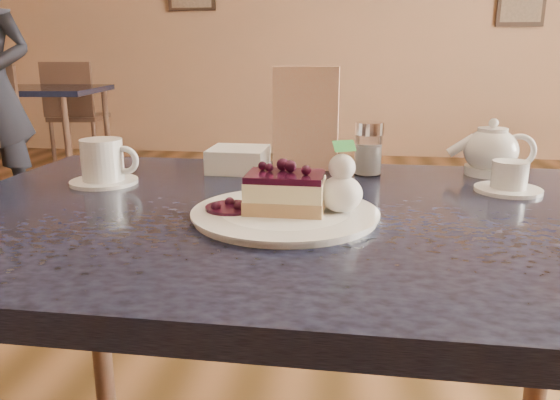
# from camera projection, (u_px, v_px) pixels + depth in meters

# --- Properties ---
(main_table) EXTENTS (1.32, 0.90, 0.81)m
(main_table) POSITION_uv_depth(u_px,v_px,m) (289.00, 254.00, 0.99)
(main_table) COLOR #1D203A
(main_table) RESTS_ON ground
(dessert_plate) EXTENTS (0.31, 0.31, 0.01)m
(dessert_plate) POSITION_uv_depth(u_px,v_px,m) (285.00, 214.00, 0.92)
(dessert_plate) COLOR white
(dessert_plate) RESTS_ON main_table
(cheesecake_slice) EXTENTS (0.13, 0.10, 0.07)m
(cheesecake_slice) POSITION_uv_depth(u_px,v_px,m) (285.00, 193.00, 0.91)
(cheesecake_slice) COLOR tan
(cheesecake_slice) RESTS_ON dessert_plate
(whipped_cream) EXTENTS (0.07, 0.07, 0.06)m
(whipped_cream) POSITION_uv_depth(u_px,v_px,m) (341.00, 194.00, 0.91)
(whipped_cream) COLOR white
(whipped_cream) RESTS_ON dessert_plate
(berry_sauce) EXTENTS (0.09, 0.09, 0.01)m
(berry_sauce) POSITION_uv_depth(u_px,v_px,m) (231.00, 208.00, 0.92)
(berry_sauce) COLOR black
(berry_sauce) RESTS_ON dessert_plate
(coffee_set) EXTENTS (0.15, 0.14, 0.09)m
(coffee_set) POSITION_uv_depth(u_px,v_px,m) (104.00, 164.00, 1.15)
(coffee_set) COLOR white
(coffee_set) RESTS_ON main_table
(tea_set) EXTENTS (0.18, 0.28, 0.11)m
(tea_set) POSITION_uv_depth(u_px,v_px,m) (494.00, 157.00, 1.20)
(tea_set) COLOR white
(tea_set) RESTS_ON main_table
(menu_card) EXTENTS (0.15, 0.04, 0.24)m
(menu_card) POSITION_uv_depth(u_px,v_px,m) (306.00, 119.00, 1.27)
(menu_card) COLOR beige
(menu_card) RESTS_ON main_table
(sugar_shaker) EXTENTS (0.07, 0.07, 0.12)m
(sugar_shaker) POSITION_uv_depth(u_px,v_px,m) (368.00, 148.00, 1.23)
(sugar_shaker) COLOR white
(sugar_shaker) RESTS_ON main_table
(napkin_stack) EXTENTS (0.13, 0.13, 0.05)m
(napkin_stack) POSITION_uv_depth(u_px,v_px,m) (238.00, 159.00, 1.28)
(napkin_stack) COLOR white
(napkin_stack) RESTS_ON main_table
(bg_table_far_left) EXTENTS (1.17, 1.97, 1.31)m
(bg_table_far_left) POSITION_uv_depth(u_px,v_px,m) (41.00, 177.00, 4.56)
(bg_table_far_left) COLOR #1D203A
(bg_table_far_left) RESTS_ON ground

